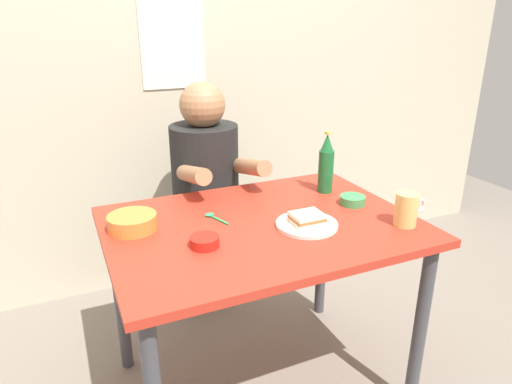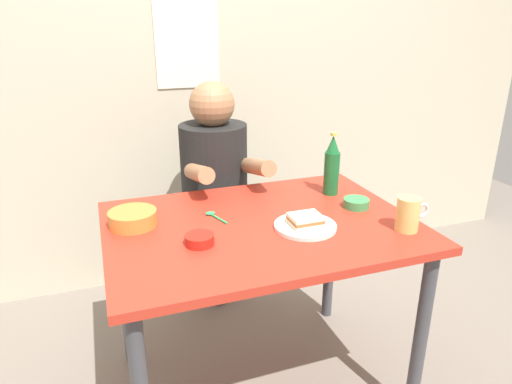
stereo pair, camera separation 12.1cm
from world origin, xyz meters
name	(u,v)px [view 1 (the left image)]	position (x,y,z in m)	size (l,w,h in m)	color
ground_plane	(261,383)	(0.00, 0.00, 0.00)	(6.00, 6.00, 0.00)	slate
wall_back	(177,46)	(0.00, 1.05, 1.30)	(4.40, 0.09, 2.60)	#BCB299
dining_table	(262,245)	(0.00, 0.00, 0.65)	(1.10, 0.80, 0.74)	#B72D1E
stool	(208,246)	(-0.01, 0.63, 0.35)	(0.34, 0.34, 0.45)	#4C4C51
person_seated	(206,168)	(-0.01, 0.62, 0.77)	(0.33, 0.56, 0.72)	black
plate_orange	(307,225)	(0.13, -0.10, 0.75)	(0.22, 0.22, 0.01)	silver
sandwich	(307,218)	(0.13, -0.10, 0.77)	(0.11, 0.09, 0.04)	beige
beer_mug	(407,209)	(0.46, -0.23, 0.80)	(0.13, 0.08, 0.12)	#D1BC66
beer_bottle	(326,165)	(0.38, 0.18, 0.86)	(0.06, 0.06, 0.26)	#19602D
sambal_bowl_red	(205,241)	(-0.25, -0.09, 0.76)	(0.10, 0.10, 0.03)	#B21E14
dip_bowl_green	(353,200)	(0.40, 0.01, 0.76)	(0.10, 0.10, 0.03)	#388C4C
soup_bowl_orange	(132,222)	(-0.44, 0.13, 0.77)	(0.17, 0.17, 0.05)	orange
spoon	(213,217)	(-0.15, 0.11, 0.75)	(0.06, 0.12, 0.01)	#26A559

